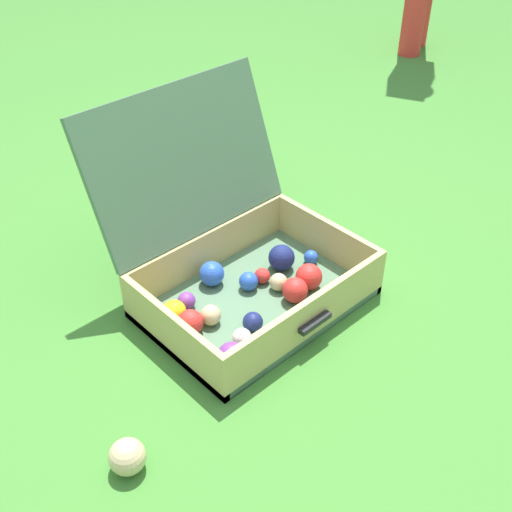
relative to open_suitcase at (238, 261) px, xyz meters
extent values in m
plane|color=#3D7A2D|center=(0.00, -0.04, -0.12)|extent=(16.00, 16.00, 0.00)
cube|color=#4C7051|center=(0.01, -0.07, -0.11)|extent=(0.62, 0.44, 0.03)
cube|color=tan|center=(-0.30, -0.07, -0.05)|extent=(0.02, 0.44, 0.15)
cube|color=tan|center=(0.31, -0.07, -0.05)|extent=(0.02, 0.44, 0.15)
cube|color=tan|center=(0.01, -0.28, -0.05)|extent=(0.59, 0.02, 0.15)
cube|color=tan|center=(0.01, 0.14, -0.05)|extent=(0.59, 0.02, 0.15)
cube|color=#4C7051|center=(0.01, 0.23, 0.24)|extent=(0.62, 0.18, 0.41)
cube|color=black|center=(0.01, -0.30, -0.04)|extent=(0.11, 0.02, 0.02)
sphere|color=purple|center=(-0.22, -0.22, -0.06)|extent=(0.07, 0.07, 0.07)
sphere|color=white|center=(-0.15, -0.18, -0.07)|extent=(0.05, 0.05, 0.05)
sphere|color=yellow|center=(-0.23, 0.01, -0.06)|extent=(0.07, 0.07, 0.07)
sphere|color=navy|center=(0.16, -0.02, -0.06)|extent=(0.08, 0.08, 0.08)
sphere|color=blue|center=(0.02, -0.03, -0.07)|extent=(0.06, 0.06, 0.06)
sphere|color=red|center=(0.07, -0.03, -0.07)|extent=(0.05, 0.05, 0.05)
sphere|color=red|center=(0.08, -0.15, -0.06)|extent=(0.07, 0.07, 0.07)
sphere|color=#D1B784|center=(-0.16, -0.06, -0.07)|extent=(0.06, 0.06, 0.06)
sphere|color=blue|center=(-0.04, 0.07, -0.06)|extent=(0.07, 0.07, 0.07)
sphere|color=red|center=(0.15, -0.14, -0.06)|extent=(0.08, 0.08, 0.08)
sphere|color=blue|center=(0.24, -0.07, -0.08)|extent=(0.04, 0.04, 0.04)
sphere|color=navy|center=(-0.09, -0.16, -0.07)|extent=(0.06, 0.06, 0.06)
sphere|color=purple|center=(-0.17, 0.03, -0.07)|extent=(0.05, 0.05, 0.05)
sphere|color=navy|center=(0.07, -0.23, -0.07)|extent=(0.05, 0.05, 0.05)
sphere|color=#D1B784|center=(0.08, -0.09, -0.07)|extent=(0.05, 0.05, 0.05)
sphere|color=red|center=(-0.22, -0.05, -0.06)|extent=(0.07, 0.07, 0.07)
sphere|color=#D1B784|center=(-0.58, -0.28, -0.08)|extent=(0.08, 0.08, 0.08)
camera|label=1|loc=(-0.95, -1.09, 1.13)|focal=44.67mm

